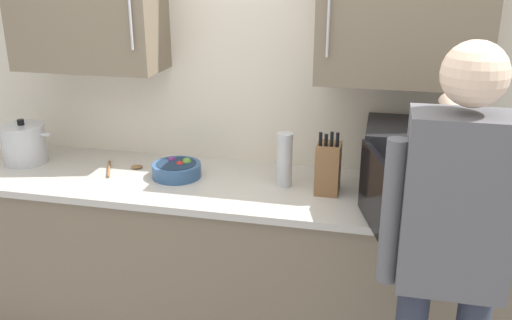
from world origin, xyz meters
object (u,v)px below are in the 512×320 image
object	(u,v)px
knife_block	(328,168)
person_figure	(450,251)
fruit_bowl	(177,169)
stock_pot	(24,144)
microwave_oven	(418,163)
thermos_flask	(285,159)
wooden_spoon	(123,168)

from	to	relation	value
knife_block	person_figure	size ratio (longest dim) A/B	0.18
fruit_bowl	person_figure	distance (m)	1.45
fruit_bowl	person_figure	xyz separation A→B (m)	(1.24, -0.75, 0.10)
stock_pot	knife_block	bearing A→B (deg)	-1.12
stock_pot	person_figure	xyz separation A→B (m)	(2.11, -0.76, 0.03)
person_figure	microwave_oven	bearing A→B (deg)	95.64
thermos_flask	person_figure	distance (m)	1.03
thermos_flask	fruit_bowl	size ratio (longest dim) A/B	1.07
stock_pot	wooden_spoon	world-z (taller)	stock_pot
thermos_flask	person_figure	bearing A→B (deg)	-47.64
thermos_flask	stock_pot	distance (m)	1.42
microwave_oven	stock_pot	bearing A→B (deg)	179.95
thermos_flask	knife_block	bearing A→B (deg)	-7.44
knife_block	fruit_bowl	world-z (taller)	knife_block
knife_block	thermos_flask	size ratio (longest dim) A/B	1.14
microwave_oven	person_figure	xyz separation A→B (m)	(0.08, -0.76, -0.03)
microwave_oven	person_figure	size ratio (longest dim) A/B	0.45
fruit_bowl	wooden_spoon	bearing A→B (deg)	174.25
wooden_spoon	knife_block	bearing A→B (deg)	-2.66
thermos_flask	wooden_spoon	xyz separation A→B (m)	(-0.86, 0.02, -0.12)
knife_block	stock_pot	size ratio (longest dim) A/B	0.93
fruit_bowl	wooden_spoon	size ratio (longest dim) A/B	1.11
fruit_bowl	wooden_spoon	xyz separation A→B (m)	(-0.31, 0.03, -0.03)
knife_block	microwave_oven	bearing A→B (deg)	4.25
microwave_oven	thermos_flask	distance (m)	0.62
knife_block	wooden_spoon	xyz separation A→B (m)	(-1.07, 0.05, -0.11)
microwave_oven	person_figure	world-z (taller)	person_figure
stock_pot	fruit_bowl	size ratio (longest dim) A/B	1.32
knife_block	fruit_bowl	xyz separation A→B (m)	(-0.76, 0.02, -0.08)
microwave_oven	person_figure	bearing A→B (deg)	-84.36
microwave_oven	thermos_flask	xyz separation A→B (m)	(-0.62, -0.00, -0.03)
microwave_oven	wooden_spoon	bearing A→B (deg)	179.23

